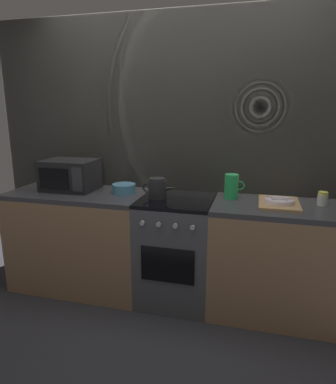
# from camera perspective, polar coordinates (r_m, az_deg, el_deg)

# --- Properties ---
(ground_plane) EXTENTS (8.00, 8.00, 0.00)m
(ground_plane) POSITION_cam_1_polar(r_m,az_deg,el_deg) (3.13, 1.40, -17.21)
(ground_plane) COLOR #2D2D33
(back_wall) EXTENTS (3.60, 0.05, 2.40)m
(back_wall) POSITION_cam_1_polar(r_m,az_deg,el_deg) (3.02, 2.96, 5.96)
(back_wall) COLOR #B2AD9E
(back_wall) RESTS_ON ground_plane
(counter_left) EXTENTS (1.20, 0.60, 0.90)m
(counter_left) POSITION_cam_1_polar(r_m,az_deg,el_deg) (3.23, -14.42, -7.72)
(counter_left) COLOR #997251
(counter_left) RESTS_ON ground_plane
(stove_unit) EXTENTS (0.60, 0.63, 0.90)m
(stove_unit) POSITION_cam_1_polar(r_m,az_deg,el_deg) (2.92, 1.45, -9.67)
(stove_unit) COLOR #4C4C51
(stove_unit) RESTS_ON ground_plane
(counter_right) EXTENTS (1.20, 0.60, 0.90)m
(counter_right) POSITION_cam_1_polar(r_m,az_deg,el_deg) (2.87, 19.54, -10.94)
(counter_right) COLOR #997251
(counter_right) RESTS_ON ground_plane
(microwave) EXTENTS (0.46, 0.35, 0.27)m
(microwave) POSITION_cam_1_polar(r_m,az_deg,el_deg) (3.17, -16.09, 2.77)
(microwave) COLOR black
(microwave) RESTS_ON counter_left
(kettle) EXTENTS (0.28, 0.15, 0.17)m
(kettle) POSITION_cam_1_polar(r_m,az_deg,el_deg) (2.77, -1.77, 0.61)
(kettle) COLOR #262628
(kettle) RESTS_ON stove_unit
(mixing_bowl) EXTENTS (0.20, 0.20, 0.08)m
(mixing_bowl) POSITION_cam_1_polar(r_m,az_deg,el_deg) (2.96, -7.40, 0.58)
(mixing_bowl) COLOR teal
(mixing_bowl) RESTS_ON counter_left
(pitcher) EXTENTS (0.16, 0.11, 0.20)m
(pitcher) POSITION_cam_1_polar(r_m,az_deg,el_deg) (2.80, 10.61, 0.93)
(pitcher) COLOR green
(pitcher) RESTS_ON counter_right
(dish_pile) EXTENTS (0.30, 0.40, 0.06)m
(dish_pile) POSITION_cam_1_polar(r_m,az_deg,el_deg) (2.73, 18.12, -1.66)
(dish_pile) COLOR tan
(dish_pile) RESTS_ON counter_right
(spice_jar) EXTENTS (0.08, 0.08, 0.10)m
(spice_jar) POSITION_cam_1_polar(r_m,az_deg,el_deg) (2.82, 24.50, -1.02)
(spice_jar) COLOR silver
(spice_jar) RESTS_ON counter_right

